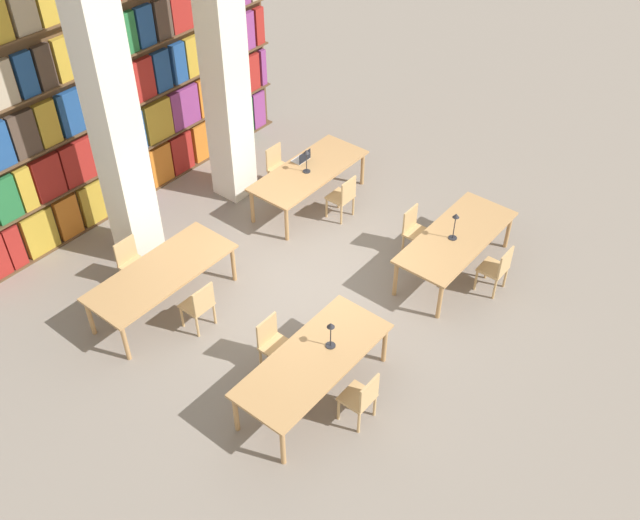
{
  "coord_description": "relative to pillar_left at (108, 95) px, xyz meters",
  "views": [
    {
      "loc": [
        -6.62,
        -5.49,
        8.0
      ],
      "look_at": [
        0.0,
        -0.15,
        0.66
      ],
      "focal_mm": 40.0,
      "sensor_mm": 36.0,
      "label": 1
    }
  ],
  "objects": [
    {
      "name": "reading_table_1",
      "position": [
        2.98,
        -4.46,
        -2.33
      ],
      "size": [
        2.4,
        0.98,
        0.74
      ],
      "color": "tan",
      "rests_on": "ground_plane"
    },
    {
      "name": "desk_lamp_0",
      "position": [
        -0.2,
        -4.35,
        -1.97
      ],
      "size": [
        0.14,
        0.14,
        0.44
      ],
      "color": "#232328",
      "rests_on": "reading_table_0"
    },
    {
      "name": "chair_5",
      "position": [
        -0.6,
        -0.59,
        -2.53
      ],
      "size": [
        0.42,
        0.4,
        0.87
      ],
      "rotation": [
        0.0,
        0.0,
        3.14
      ],
      "color": "tan",
      "rests_on": "ground_plane"
    },
    {
      "name": "reading_table_2",
      "position": [
        -0.62,
        -1.37,
        -2.33
      ],
      "size": [
        2.4,
        0.98,
        0.74
      ],
      "color": "tan",
      "rests_on": "ground_plane"
    },
    {
      "name": "reading_table_0",
      "position": [
        -0.52,
        -4.31,
        -2.33
      ],
      "size": [
        2.4,
        0.98,
        0.74
      ],
      "color": "tan",
      "rests_on": "ground_plane"
    },
    {
      "name": "chair_3",
      "position": [
        2.98,
        -3.69,
        -2.53
      ],
      "size": [
        0.42,
        0.4,
        0.87
      ],
      "rotation": [
        0.0,
        0.0,
        3.14
      ],
      "color": "tan",
      "rests_on": "ground_plane"
    },
    {
      "name": "pillar_left",
      "position": [
        0.0,
        0.0,
        0.0
      ],
      "size": [
        0.61,
        0.61,
        6.0
      ],
      "color": "silver",
      "rests_on": "ground_plane"
    },
    {
      "name": "pillar_center",
      "position": [
        2.36,
        0.0,
        0.0
      ],
      "size": [
        0.61,
        0.61,
        6.0
      ],
      "color": "silver",
      "rests_on": "ground_plane"
    },
    {
      "name": "ground_plane",
      "position": [
        1.18,
        -2.91,
        -3.0
      ],
      "size": [
        40.0,
        40.0,
        0.0
      ],
      "primitive_type": "plane",
      "color": "gray"
    },
    {
      "name": "chair_6",
      "position": [
        2.99,
        -2.13,
        -2.53
      ],
      "size": [
        0.42,
        0.4,
        0.87
      ],
      "color": "tan",
      "rests_on": "ground_plane"
    },
    {
      "name": "laptop",
      "position": [
        3.11,
        -1.05,
        -2.22
      ],
      "size": [
        0.32,
        0.22,
        0.21
      ],
      "rotation": [
        0.0,
        0.0,
        3.14
      ],
      "color": "silver",
      "rests_on": "reading_table_3"
    },
    {
      "name": "chair_1",
      "position": [
        -0.47,
        -3.54,
        -2.53
      ],
      "size": [
        0.42,
        0.4,
        0.87
      ],
      "rotation": [
        0.0,
        0.0,
        3.14
      ],
      "color": "tan",
      "rests_on": "ground_plane"
    },
    {
      "name": "bookshelf_bank",
      "position": [
        1.18,
        1.34,
        -0.35
      ],
      "size": [
        7.13,
        0.35,
        5.5
      ],
      "color": "brown",
      "rests_on": "ground_plane"
    },
    {
      "name": "chair_7",
      "position": [
        2.99,
        -0.58,
        -2.53
      ],
      "size": [
        0.42,
        0.4,
        0.87
      ],
      "rotation": [
        0.0,
        0.0,
        3.14
      ],
      "color": "tan",
      "rests_on": "ground_plane"
    },
    {
      "name": "chair_2",
      "position": [
        2.98,
        -5.24,
        -2.53
      ],
      "size": [
        0.42,
        0.4,
        0.87
      ],
      "color": "tan",
      "rests_on": "ground_plane"
    },
    {
      "name": "desk_lamp_2",
      "position": [
        2.88,
        -1.36,
        -1.96
      ],
      "size": [
        0.14,
        0.14,
        0.46
      ],
      "color": "#232328",
      "rests_on": "reading_table_3"
    },
    {
      "name": "desk_lamp_1",
      "position": [
        2.88,
        -4.44,
        -1.93
      ],
      "size": [
        0.14,
        0.14,
        0.5
      ],
      "color": "#232328",
      "rests_on": "reading_table_1"
    },
    {
      "name": "chair_4",
      "position": [
        -0.6,
        -2.14,
        -2.53
      ],
      "size": [
        0.42,
        0.4,
        0.87
      ],
      "color": "tan",
      "rests_on": "ground_plane"
    },
    {
      "name": "reading_table_3",
      "position": [
        2.96,
        -1.35,
        -2.33
      ],
      "size": [
        2.4,
        0.98,
        0.74
      ],
      "color": "tan",
      "rests_on": "ground_plane"
    },
    {
      "name": "chair_0",
      "position": [
        -0.47,
        -5.09,
        -2.53
      ],
      "size": [
        0.42,
        0.4,
        0.87
      ],
      "color": "tan",
      "rests_on": "ground_plane"
    }
  ]
}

